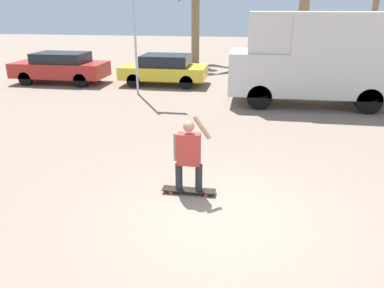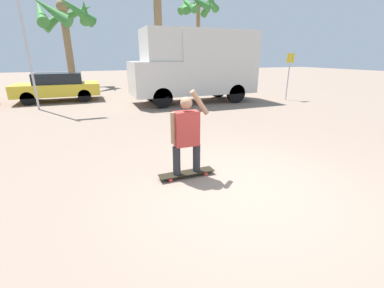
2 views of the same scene
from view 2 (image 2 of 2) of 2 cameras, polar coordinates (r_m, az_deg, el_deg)
name	(u,v)px [view 2 (image 2 of 2)]	position (r m, az deg, el deg)	size (l,w,h in m)	color
ground_plane	(241,188)	(4.60, 10.81, -9.53)	(80.00, 80.00, 0.00)	gray
skateboard	(187,173)	(4.88, -1.16, -6.47)	(1.07, 0.24, 0.09)	black
person_skateboarder	(186,132)	(4.59, -1.24, 2.69)	(0.73, 0.22, 1.54)	#28282D
camper_van	(196,64)	(12.83, 0.97, 17.30)	(5.96, 2.17, 3.31)	black
parked_car_yellow	(58,86)	(14.81, -27.65, 11.30)	(3.92, 1.95, 1.38)	black
palm_tree_near_van	(197,8)	(25.12, 1.19, 27.97)	(3.72, 3.89, 7.27)	#8E704C
palm_tree_far_left	(65,16)	(21.40, -26.35, 24.10)	(4.21, 4.49, 6.00)	#8E704C
flagpole	(21,3)	(12.82, -33.76, 24.58)	(1.11, 0.12, 7.10)	#B7B7BC
street_sign	(289,70)	(14.34, 20.76, 15.05)	(0.44, 0.06, 2.29)	#B7B7BC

